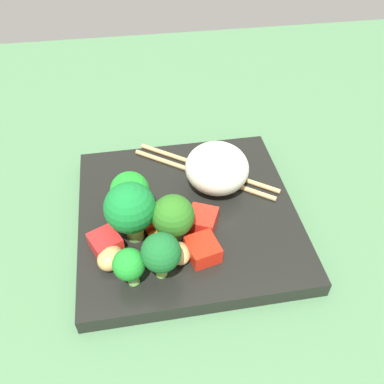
{
  "coord_description": "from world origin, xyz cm",
  "views": [
    {
      "loc": [
        34.27,
        -4.7,
        38.53
      ],
      "look_at": [
        -0.96,
        0.71,
        3.98
      ],
      "focal_mm": 39.16,
      "sensor_mm": 36.0,
      "label": 1
    }
  ],
  "objects_px": {
    "rice_mound": "(217,168)",
    "broccoli_floret_4": "(129,265)",
    "chopstick_pair": "(205,171)",
    "carrot_slice_0": "(157,239)",
    "square_plate": "(187,216)"
  },
  "relations": [
    {
      "from": "rice_mound",
      "to": "broccoli_floret_4",
      "type": "distance_m",
      "value": 0.17
    },
    {
      "from": "square_plate",
      "to": "chopstick_pair",
      "type": "distance_m",
      "value": 0.07
    },
    {
      "from": "broccoli_floret_4",
      "to": "chopstick_pair",
      "type": "bearing_deg",
      "value": 146.25
    },
    {
      "from": "broccoli_floret_4",
      "to": "carrot_slice_0",
      "type": "distance_m",
      "value": 0.06
    },
    {
      "from": "chopstick_pair",
      "to": "rice_mound",
      "type": "bearing_deg",
      "value": 143.9
    },
    {
      "from": "square_plate",
      "to": "carrot_slice_0",
      "type": "xyz_separation_m",
      "value": [
        0.04,
        -0.04,
        0.01
      ]
    },
    {
      "from": "broccoli_floret_4",
      "to": "chopstick_pair",
      "type": "xyz_separation_m",
      "value": [
        -0.15,
        0.1,
        -0.02
      ]
    },
    {
      "from": "carrot_slice_0",
      "to": "chopstick_pair",
      "type": "distance_m",
      "value": 0.13
    },
    {
      "from": "square_plate",
      "to": "rice_mound",
      "type": "height_order",
      "value": "rice_mound"
    },
    {
      "from": "carrot_slice_0",
      "to": "chopstick_pair",
      "type": "bearing_deg",
      "value": 145.8
    },
    {
      "from": "chopstick_pair",
      "to": "square_plate",
      "type": "bearing_deg",
      "value": 99.3
    },
    {
      "from": "carrot_slice_0",
      "to": "chopstick_pair",
      "type": "relative_size",
      "value": 0.12
    },
    {
      "from": "rice_mound",
      "to": "carrot_slice_0",
      "type": "relative_size",
      "value": 3.74
    },
    {
      "from": "rice_mound",
      "to": "carrot_slice_0",
      "type": "bearing_deg",
      "value": -46.78
    },
    {
      "from": "broccoli_floret_4",
      "to": "carrot_slice_0",
      "type": "xyz_separation_m",
      "value": [
        -0.05,
        0.03,
        -0.02
      ]
    }
  ]
}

